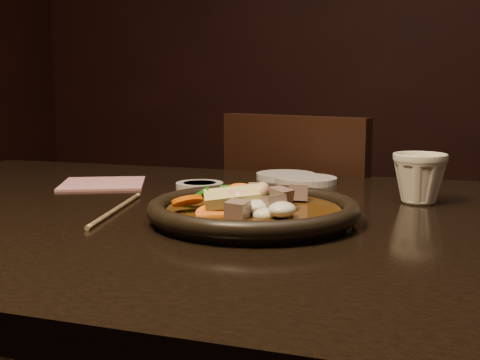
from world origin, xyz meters
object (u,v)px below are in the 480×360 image
(chair, at_px, (317,272))
(tea_cup, at_px, (419,176))
(plate, at_px, (254,211))
(table, at_px, (247,263))

(chair, distance_m, tea_cup, 0.60)
(plate, xyz_separation_m, tea_cup, (0.21, 0.22, 0.03))
(chair, distance_m, plate, 0.72)
(plate, bearing_deg, table, 117.77)
(table, distance_m, tea_cup, 0.32)
(chair, height_order, plate, chair)
(tea_cup, bearing_deg, chair, 119.68)
(chair, relative_size, plate, 2.92)
(plate, bearing_deg, chair, 93.35)
(table, height_order, tea_cup, tea_cup)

